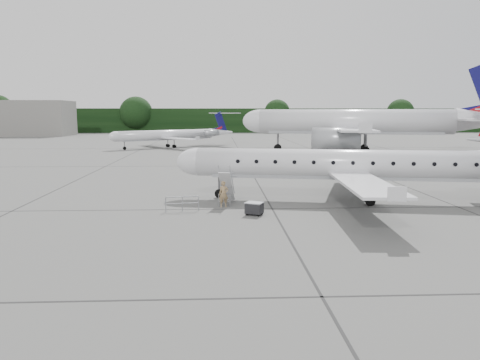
{
  "coord_description": "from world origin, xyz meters",
  "views": [
    {
      "loc": [
        -7.13,
        -28.41,
        6.58
      ],
      "look_at": [
        -5.75,
        1.23,
        2.3
      ],
      "focal_mm": 35.0,
      "sensor_mm": 36.0,
      "label": 1
    }
  ],
  "objects": [
    {
      "name": "bg_regional_left",
      "position": [
        -16.89,
        60.85,
        3.35
      ],
      "size": [
        31.44,
        29.78,
        6.69
      ],
      "primitive_type": null,
      "rotation": [
        0.0,
        0.0,
        0.62
      ],
      "color": "silver",
      "rests_on": "ground"
    },
    {
      "name": "treeline",
      "position": [
        0.0,
        130.0,
        4.0
      ],
      "size": [
        260.0,
        4.0,
        8.0
      ],
      "primitive_type": "cube",
      "color": "black",
      "rests_on": "ground"
    },
    {
      "name": "airstair",
      "position": [
        -6.53,
        5.13,
        1.21
      ],
      "size": [
        1.25,
        2.33,
        2.43
      ],
      "primitive_type": null,
      "rotation": [
        0.0,
        0.0,
        -0.19
      ],
      "color": "silver",
      "rests_on": "ground"
    },
    {
      "name": "safety_railing",
      "position": [
        -9.57,
        2.55,
        0.5
      ],
      "size": [
        2.18,
        0.46,
        1.0
      ],
      "primitive_type": null,
      "rotation": [
        0.0,
        0.0,
        0.17
      ],
      "color": "gray",
      "rests_on": "ground"
    },
    {
      "name": "bg_narrowbody",
      "position": [
        15.14,
        48.01,
        7.12
      ],
      "size": [
        45.82,
        38.03,
        14.25
      ],
      "primitive_type": null,
      "rotation": [
        0.0,
        0.0,
        -0.27
      ],
      "color": "silver",
      "rests_on": "ground"
    },
    {
      "name": "main_regional_jet",
      "position": [
        2.91,
        5.61,
        3.87
      ],
      "size": [
        33.75,
        27.03,
        7.75
      ],
      "primitive_type": null,
      "rotation": [
        0.0,
        0.0,
        -0.19
      ],
      "color": "silver",
      "rests_on": "ground"
    },
    {
      "name": "passenger",
      "position": [
        -6.77,
        3.9,
        0.92
      ],
      "size": [
        0.7,
        0.49,
        1.84
      ],
      "primitive_type": "imported",
      "rotation": [
        0.0,
        0.0,
        0.07
      ],
      "color": "#90744E",
      "rests_on": "ground"
    },
    {
      "name": "ground",
      "position": [
        0.0,
        0.0,
        0.0
      ],
      "size": [
        320.0,
        320.0,
        0.0
      ],
      "primitive_type": "plane",
      "color": "#595957",
      "rests_on": "ground"
    },
    {
      "name": "baggage_cart",
      "position": [
        -4.82,
        1.22,
        0.45
      ],
      "size": [
        1.29,
        1.2,
        0.89
      ],
      "primitive_type": null,
      "rotation": [
        0.0,
        0.0,
        -0.45
      ],
      "color": "black",
      "rests_on": "ground"
    }
  ]
}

